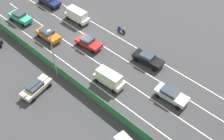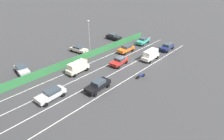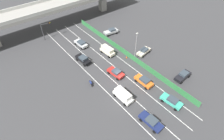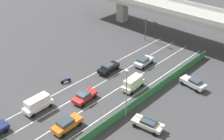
# 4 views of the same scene
# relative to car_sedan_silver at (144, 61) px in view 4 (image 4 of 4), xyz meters

# --- Properties ---
(ground_plane) EXTENTS (300.00, 300.00, 0.00)m
(ground_plane) POSITION_rel_car_sedan_silver_xyz_m (0.10, -16.95, -0.90)
(ground_plane) COLOR #38383A
(lane_line_left_edge) EXTENTS (0.14, 48.08, 0.01)m
(lane_line_left_edge) POSITION_rel_car_sedan_silver_xyz_m (-4.77, -10.91, -0.89)
(lane_line_left_edge) COLOR silver
(lane_line_left_edge) RESTS_ON ground
(lane_line_mid_left) EXTENTS (0.14, 48.08, 0.01)m
(lane_line_mid_left) POSITION_rel_car_sedan_silver_xyz_m (-1.53, -10.91, -0.89)
(lane_line_mid_left) COLOR silver
(lane_line_mid_left) RESTS_ON ground
(lane_line_mid_right) EXTENTS (0.14, 48.08, 0.01)m
(lane_line_mid_right) POSITION_rel_car_sedan_silver_xyz_m (1.72, -10.91, -0.89)
(lane_line_mid_right) COLOR silver
(lane_line_mid_right) RESTS_ON ground
(lane_line_right_edge) EXTENTS (0.14, 48.08, 0.01)m
(lane_line_right_edge) POSITION_rel_car_sedan_silver_xyz_m (4.97, -10.91, -0.89)
(lane_line_right_edge) COLOR silver
(lane_line_right_edge) RESTS_ON ground
(elevated_overpass) EXTENTS (58.80, 8.02, 7.91)m
(elevated_overpass) POSITION_rel_car_sedan_silver_xyz_m (0.10, 15.13, 5.32)
(elevated_overpass) COLOR gray
(elevated_overpass) RESTS_ON ground
(green_fence) EXTENTS (0.10, 44.18, 1.54)m
(green_fence) POSITION_rel_car_sedan_silver_xyz_m (7.09, -10.91, -0.13)
(green_fence) COLOR #2D753D
(green_fence) RESTS_ON ground
(car_sedan_silver) EXTENTS (2.27, 4.53, 1.58)m
(car_sedan_silver) POSITION_rel_car_sedan_silver_xyz_m (0.00, 0.00, 0.00)
(car_sedan_silver) COLOR #B7BABC
(car_sedan_silver) RESTS_ON ground
(car_sedan_red) EXTENTS (2.45, 4.42, 1.59)m
(car_sedan_red) POSITION_rel_car_sedan_silver_xyz_m (0.08, -15.38, -0.02)
(car_sedan_red) COLOR red
(car_sedan_red) RESTS_ON ground
(car_van_cream) EXTENTS (2.15, 4.51, 2.16)m
(car_van_cream) POSITION_rel_car_sedan_silver_xyz_m (3.59, -7.64, 0.32)
(car_van_cream) COLOR beige
(car_van_cream) RESTS_ON ground
(car_van_white) EXTENTS (2.08, 4.56, 2.21)m
(car_van_white) POSITION_rel_car_sedan_silver_xyz_m (-3.28, -21.70, 0.35)
(car_van_white) COLOR silver
(car_van_white) RESTS_ON ground
(car_sedan_black) EXTENTS (2.34, 4.77, 1.64)m
(car_sedan_black) POSITION_rel_car_sedan_silver_xyz_m (-3.28, -6.38, 0.00)
(car_sedan_black) COLOR black
(car_sedan_black) RESTS_ON ground
(car_taxi_orange) EXTENTS (2.06, 4.46, 1.68)m
(car_taxi_orange) POSITION_rel_car_sedan_silver_xyz_m (3.17, -21.44, 0.03)
(car_taxi_orange) COLOR orange
(car_taxi_orange) RESTS_ON ground
(motorcycle) EXTENTS (0.66, 1.93, 0.93)m
(motorcycle) POSITION_rel_car_sedan_silver_xyz_m (-6.20, -14.10, -0.44)
(motorcycle) COLOR black
(motorcycle) RESTS_ON ground
(parked_sedan_cream) EXTENTS (4.64, 2.53, 1.52)m
(parked_sedan_cream) POSITION_rel_car_sedan_silver_xyz_m (11.21, -13.73, -0.03)
(parked_sedan_cream) COLOR beige
(parked_sedan_cream) RESTS_ON ground
(parked_wagon_silver) EXTENTS (4.62, 2.42, 1.67)m
(parked_wagon_silver) POSITION_rel_car_sedan_silver_xyz_m (10.74, -0.31, 0.02)
(parked_wagon_silver) COLOR #B2B5B7
(parked_wagon_silver) RESTS_ON ground
(traffic_light) EXTENTS (3.19, 0.67, 5.25)m
(traffic_light) POSITION_rel_car_sedan_silver_xyz_m (-5.79, 9.35, 2.83)
(traffic_light) COLOR #47474C
(traffic_light) RESTS_ON ground
(street_lamp) EXTENTS (0.60, 0.36, 8.06)m
(street_lamp) POSITION_rel_car_sedan_silver_xyz_m (7.47, -14.04, 3.92)
(street_lamp) COLOR gray
(street_lamp) RESTS_ON ground
(traffic_cone) EXTENTS (0.47, 0.47, 0.57)m
(traffic_cone) POSITION_rel_car_sedan_silver_xyz_m (6.44, -12.19, -0.64)
(traffic_cone) COLOR orange
(traffic_cone) RESTS_ON ground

